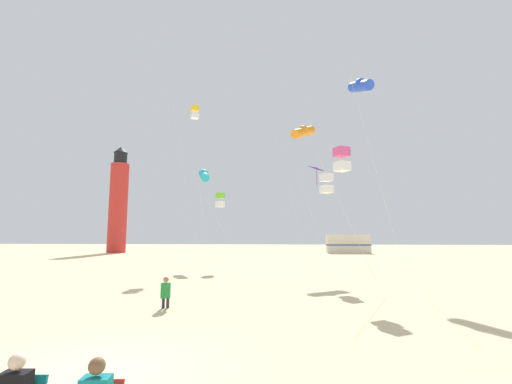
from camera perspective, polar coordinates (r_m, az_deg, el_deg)
name	(u,v)px	position (r m, az deg, el deg)	size (l,w,h in m)	color
ground	(94,374)	(8.06, -25.12, -25.48)	(200.00, 200.00, 0.00)	beige
kite_flyer_standing	(166,292)	(13.37, -14.62, -15.59)	(0.44, 0.56, 1.16)	#238438
kite_box_lime	(220,200)	(28.07, -5.91, -1.32)	(2.84, 2.48, 6.06)	silver
kite_diamond_violet	(316,172)	(23.88, 9.89, 3.22)	(2.02, 1.99, 7.35)	silver
kite_tube_cyan	(204,175)	(30.79, -8.55, 2.79)	(1.70, 2.58, 8.62)	silver
kite_tube_blue	(361,86)	(25.00, 16.79, 16.39)	(3.05, 3.24, 13.20)	silver
kite_box_gold	(195,113)	(31.77, -9.99, 12.71)	(2.79, 2.02, 14.00)	silver
kite_tube_orange	(303,132)	(27.59, 7.77, 9.79)	(3.34, 3.47, 11.36)	silver
kite_box_white	(326,183)	(20.65, 11.48, 1.38)	(2.42, 2.42, 6.23)	silver
kite_box_rainbow	(342,159)	(17.01, 13.91, 5.22)	(2.64, 1.76, 6.79)	silver
lighthouse_distant	(118,202)	(58.68, -21.66, -1.59)	(2.80, 2.80, 16.80)	red
rv_van_cream	(348,244)	(55.04, 14.86, -8.25)	(6.45, 2.37, 2.80)	beige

